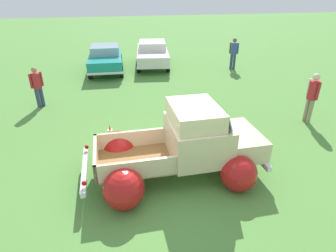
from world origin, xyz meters
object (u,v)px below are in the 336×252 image
Objects in this scene: spectator_0 at (234,52)px; lane_cone_0 at (110,134)px; vintage_pickup_truck at (187,148)px; spectator_1 at (37,85)px; show_car_1 at (152,53)px; spectator_2 at (312,95)px; show_car_0 at (106,57)px.

spectator_0 reaches higher than lane_cone_0.
vintage_pickup_truck reaches higher than spectator_1.
vintage_pickup_truck reaches higher than spectator_0.
spectator_1 is 4.56m from lane_cone_0.
spectator_2 is at bearing 33.04° from show_car_1.
show_car_1 is at bearing 105.50° from show_car_0.
spectator_2 reaches higher than spectator_0.
show_car_0 is at bearing 110.45° from spectator_0.
show_car_0 is 10.95m from spectator_2.
show_car_1 is at bearing 99.61° from spectator_1.
spectator_1 reaches higher than lane_cone_0.
spectator_1 is at bearing 128.50° from lane_cone_0.
spectator_1 is at bearing -37.78° from show_car_1.
vintage_pickup_truck is 1.12× the size of show_car_0.
vintage_pickup_truck is at bearing 3.16° from show_car_1.
show_car_1 is 7.79m from spectator_1.
spectator_1 is 10.44m from spectator_2.
show_car_0 is at bearing -55.99° from spectator_2.
vintage_pickup_truck is 11.13m from show_car_1.
spectator_0 reaches higher than show_car_1.
spectator_0 is (5.08, 9.40, 0.27)m from vintage_pickup_truck.
vintage_pickup_truck is at bearing -44.45° from lane_cone_0.
vintage_pickup_truck reaches higher than spectator_2.
spectator_2 is (4.50, -8.89, 0.27)m from show_car_1.
show_car_1 is at bearing 85.15° from vintage_pickup_truck.
spectator_0 is at bearing 46.36° from lane_cone_0.
show_car_0 is at bearing 115.30° from spectator_1.
spectator_0 is at bearing -97.62° from spectator_2.
vintage_pickup_truck is 10.69m from spectator_0.
spectator_2 is at bearing 21.74° from vintage_pickup_truck.
show_car_1 is at bearing 74.16° from lane_cone_0.
spectator_0 is (4.49, -1.71, 0.24)m from show_car_1.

